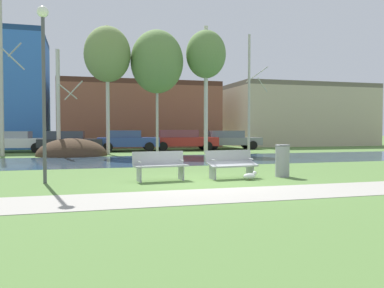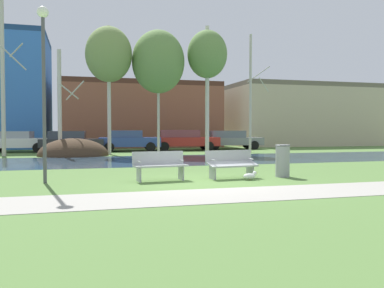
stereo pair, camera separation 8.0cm
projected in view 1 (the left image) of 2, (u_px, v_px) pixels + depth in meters
The scene contains 22 objects.
ground_plane at pixel (147, 158), 21.22m from camera, with size 120.00×120.00×0.00m, color #517538.
paved_path_strip at pixel (233, 195), 9.46m from camera, with size 60.00×2.02×0.01m, color #9E998E.
river_band at pixel (152, 160), 19.76m from camera, with size 80.00×6.75×0.01m, color #2D475B.
soil_mound at pixel (72, 156), 23.09m from camera, with size 3.97×3.30×2.01m, color #423021.
bench_left at pixel (160, 165), 12.02m from camera, with size 1.65×0.73×0.87m.
bench_right at pixel (231, 163), 12.63m from camera, with size 1.65×0.73×0.87m.
trash_bin at pixel (282, 160), 13.00m from camera, with size 0.48×0.48×1.04m.
seagull at pixel (250, 176), 12.16m from camera, with size 0.47×0.17×0.27m.
streetlamp at pixel (43, 64), 11.33m from camera, with size 0.32×0.32×4.98m.
birch_far_left at pixel (2, 76), 22.55m from camera, with size 1.40×2.39×8.86m.
birch_left at pixel (59, 102), 23.49m from camera, with size 1.52×2.46×6.15m.
birch_center_left at pixel (107, 55), 24.05m from camera, with size 2.76×2.76×7.68m.
birch_center at pixel (157, 62), 24.89m from camera, with size 3.24×3.24×7.62m.
birch_center_right at pixel (206, 55), 25.42m from camera, with size 2.51×2.51×8.00m.
birch_right at pixel (250, 93), 25.98m from camera, with size 1.37×2.52×7.59m.
parked_van_nearest_white at pixel (16, 141), 26.40m from camera, with size 4.24×2.31×1.38m.
parked_sedan_second_dark at pixel (70, 141), 26.69m from camera, with size 4.23×2.34×1.39m.
parked_hatch_third_blue at pixel (127, 140), 27.76m from camera, with size 4.28×2.36×1.43m.
parked_wagon_fourth_red at pixel (182, 140), 28.84m from camera, with size 4.93×2.31×1.46m.
parked_suv_fifth_grey at pixel (229, 139), 30.59m from camera, with size 4.71×2.38×1.40m.
building_brick_low at pixel (137, 115), 35.77m from camera, with size 13.24×7.98×5.50m.
building_beige_block at pixel (292, 116), 39.04m from camera, with size 13.15×9.15×5.62m.
Camera 1 is at (-3.49, -11.02, 1.55)m, focal length 37.79 mm.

